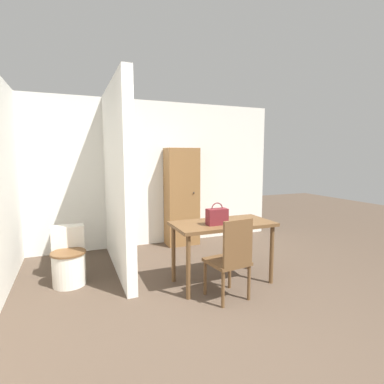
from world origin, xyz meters
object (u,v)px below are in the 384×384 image
dining_table (223,230)px  toilet (69,260)px  handbag (217,216)px  wooden_cabinet (182,197)px  wooden_chair (231,257)px

dining_table → toilet: 1.93m
handbag → wooden_cabinet: size_ratio=0.15×
handbag → dining_table: bearing=35.5°
dining_table → toilet: dining_table is taller
handbag → wooden_cabinet: wooden_cabinet is taller
wooden_chair → dining_table: bearing=66.1°
wooden_chair → handbag: 0.52m
dining_table → wooden_cabinet: wooden_cabinet is taller
toilet → handbag: 1.90m
toilet → wooden_cabinet: (1.87, 1.03, 0.56)m
wooden_chair → toilet: size_ratio=1.34×
dining_table → wooden_chair: wooden_chair is taller
toilet → handbag: (1.64, -0.79, 0.57)m
dining_table → wooden_chair: size_ratio=1.34×
dining_table → handbag: handbag is taller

